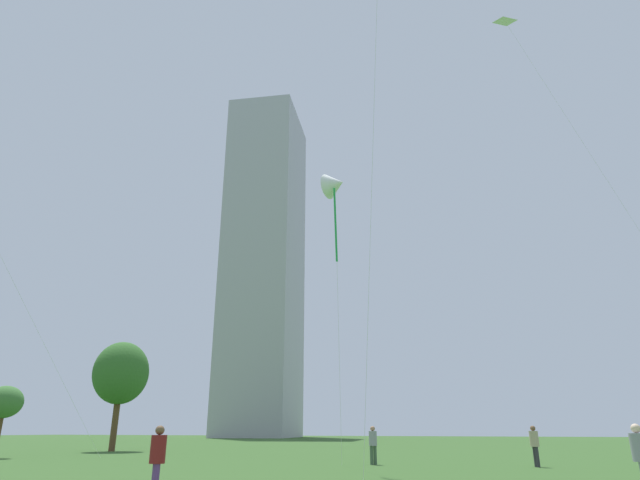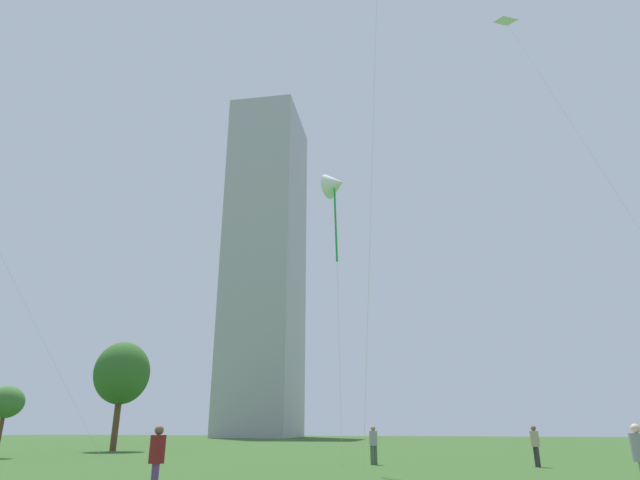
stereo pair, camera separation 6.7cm
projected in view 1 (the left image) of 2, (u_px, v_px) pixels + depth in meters
The scene contains 8 objects.
person_standing_0 at pixel (373, 442), 26.96m from camera, with size 0.41×0.41×1.83m.
person_standing_2 at pixel (157, 457), 13.48m from camera, with size 0.39×0.39×1.77m.
person_standing_3 at pixel (535, 443), 25.25m from camera, with size 0.41×0.41×1.84m.
kite_flying_2 at pixel (335, 185), 27.19m from camera, with size 1.57×4.27×14.18m.
kite_flying_6 at pixel (510, 29), 38.05m from camera, with size 11.01×2.29×29.72m.
park_tree_0 at pixel (121, 373), 44.83m from camera, with size 4.54×4.54×8.74m.
park_tree_1 at pixel (5, 402), 33.63m from camera, with size 2.20×2.20×4.30m.
distant_highrise_0 at pixel (265, 263), 127.49m from camera, with size 15.45×21.36×78.80m, color #A8A8AD.
Camera 1 is at (6.90, -7.01, 1.67)m, focal length 29.85 mm.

